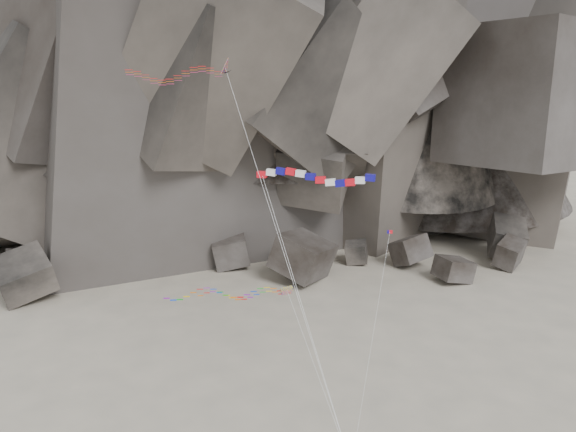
{
  "coord_description": "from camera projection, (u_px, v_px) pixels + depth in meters",
  "views": [
    {
      "loc": [
        -7.91,
        -47.32,
        29.39
      ],
      "look_at": [
        -1.71,
        6.0,
        16.6
      ],
      "focal_mm": 35.0,
      "sensor_mm": 36.0,
      "label": 1
    }
  ],
  "objects": [
    {
      "name": "headland",
      "position": [
        259.0,
        17.0,
        111.33
      ],
      "size": [
        110.0,
        70.0,
        84.0
      ],
      "primitive_type": null,
      "color": "#584F48",
      "rests_on": "ground"
    },
    {
      "name": "boulder_field",
      "position": [
        295.0,
        263.0,
        86.49
      ],
      "size": [
        84.47,
        20.26,
        8.35
      ],
      "color": "#47423F",
      "rests_on": "ground"
    },
    {
      "name": "delta_kite",
      "position": [
        171.0,
        74.0,
        51.25
      ],
      "size": [
        17.97,
        19.24,
        30.06
      ],
      "rotation": [
        0.0,
        0.0,
        -0.35
      ],
      "color": "red",
      "rests_on": "ground"
    },
    {
      "name": "banner_kite",
      "position": [
        315.0,
        178.0,
        47.73
      ],
      "size": [
        9.79,
        13.76,
        20.57
      ],
      "rotation": [
        0.0,
        0.0,
        -0.37
      ],
      "color": "red",
      "rests_on": "ground"
    },
    {
      "name": "parafoil_kite",
      "position": [
        222.0,
        293.0,
        53.48
      ],
      "size": [
        15.19,
        15.88,
        8.73
      ],
      "rotation": [
        0.0,
        0.0,
        0.14
      ],
      "color": "yellow",
      "rests_on": "ground"
    },
    {
      "name": "pennant_kite",
      "position": [
        381.0,
        282.0,
        49.61
      ],
      "size": [
        6.74,
        14.02,
        14.27
      ],
      "rotation": [
        0.0,
        0.0,
        -0.23
      ],
      "color": "red",
      "rests_on": "ground"
    },
    {
      "name": "ground",
      "position": [
        313.0,
        399.0,
        53.42
      ],
      "size": [
        260.0,
        260.0,
        0.0
      ],
      "primitive_type": "plane",
      "color": "#ADA18C",
      "rests_on": "ground"
    }
  ]
}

